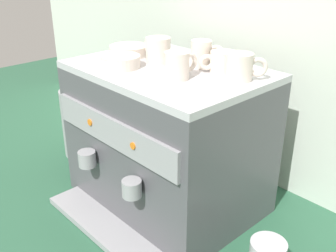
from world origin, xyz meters
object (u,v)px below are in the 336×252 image
at_px(ceramic_cup_1, 221,62).
at_px(ceramic_bowl_0, 129,51).
at_px(espresso_machine, 167,138).
at_px(ceramic_bowl_1, 121,62).
at_px(ceramic_cup_3, 241,67).
at_px(ceramic_cup_2, 178,65).
at_px(ceramic_cup_0, 157,50).
at_px(coffee_grinder, 83,110).
at_px(ceramic_cup_4, 203,54).

xyz_separation_m(ceramic_cup_1, ceramic_bowl_0, (-0.33, -0.08, -0.01)).
height_order(espresso_machine, ceramic_bowl_1, ceramic_bowl_1).
height_order(ceramic_cup_1, ceramic_cup_3, ceramic_cup_3).
xyz_separation_m(ceramic_cup_2, ceramic_bowl_0, (-0.29, 0.05, -0.02)).
relative_size(ceramic_cup_0, ceramic_bowl_0, 0.94).
relative_size(ceramic_bowl_0, coffee_grinder, 0.31).
bearing_deg(ceramic_bowl_0, ceramic_cup_1, 13.96).
height_order(ceramic_cup_2, ceramic_bowl_1, ceramic_cup_2).
relative_size(ceramic_cup_3, coffee_grinder, 0.25).
bearing_deg(ceramic_cup_0, ceramic_cup_4, 24.40).
xyz_separation_m(ceramic_cup_0, ceramic_cup_2, (0.16, -0.07, -0.00)).
relative_size(ceramic_cup_1, ceramic_cup_4, 1.10).
distance_m(ceramic_cup_0, ceramic_bowl_0, 0.13).
distance_m(ceramic_bowl_0, coffee_grinder, 0.42).
height_order(ceramic_cup_2, ceramic_cup_4, ceramic_cup_4).
relative_size(ceramic_cup_2, coffee_grinder, 0.27).
height_order(espresso_machine, ceramic_cup_1, ceramic_cup_1).
bearing_deg(espresso_machine, ceramic_bowl_0, 178.18).
height_order(espresso_machine, ceramic_cup_2, ceramic_cup_2).
distance_m(ceramic_cup_2, ceramic_cup_3, 0.17).
bearing_deg(espresso_machine, ceramic_cup_0, 162.51).
height_order(ceramic_cup_1, coffee_grinder, ceramic_cup_1).
bearing_deg(ceramic_cup_3, ceramic_cup_2, -137.05).
distance_m(ceramic_cup_2, ceramic_bowl_0, 0.30).
height_order(ceramic_cup_3, ceramic_cup_4, ceramic_cup_4).
bearing_deg(espresso_machine, ceramic_cup_2, -26.29).
relative_size(espresso_machine, ceramic_bowl_0, 4.64).
distance_m(ceramic_cup_2, coffee_grinder, 0.67).
relative_size(ceramic_cup_0, coffee_grinder, 0.29).
distance_m(ceramic_cup_0, ceramic_cup_2, 0.18).
distance_m(ceramic_cup_3, coffee_grinder, 0.79).
relative_size(ceramic_cup_1, ceramic_cup_3, 0.99).
bearing_deg(ceramic_cup_2, ceramic_bowl_1, -165.36).
distance_m(ceramic_cup_1, ceramic_bowl_0, 0.34).
bearing_deg(ceramic_cup_2, ceramic_cup_3, 42.95).
bearing_deg(ceramic_cup_4, ceramic_cup_1, 4.70).
height_order(ceramic_cup_3, coffee_grinder, ceramic_cup_3).
xyz_separation_m(ceramic_cup_3, coffee_grinder, (-0.71, -0.09, -0.32)).
bearing_deg(ceramic_cup_3, ceramic_cup_4, 175.10).
xyz_separation_m(ceramic_bowl_1, coffee_grinder, (-0.39, 0.08, -0.30)).
distance_m(espresso_machine, ceramic_bowl_1, 0.29).
distance_m(ceramic_cup_1, ceramic_cup_4, 0.07).
bearing_deg(ceramic_bowl_0, coffee_grinder, -175.39).
bearing_deg(ceramic_cup_1, espresso_machine, -147.30).
bearing_deg(ceramic_cup_1, coffee_grinder, -170.37).
distance_m(ceramic_cup_4, ceramic_bowl_0, 0.28).
distance_m(ceramic_cup_2, ceramic_bowl_1, 0.20).
bearing_deg(ceramic_cup_2, ceramic_cup_4, 102.29).
xyz_separation_m(espresso_machine, coffee_grinder, (-0.49, -0.02, -0.04)).
height_order(ceramic_cup_1, ceramic_cup_2, ceramic_cup_2).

